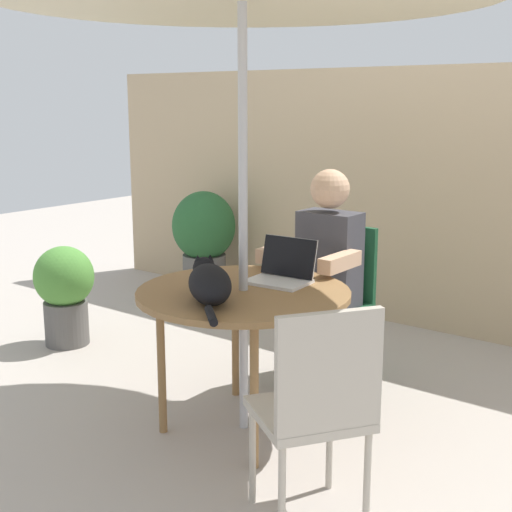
{
  "coord_description": "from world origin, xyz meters",
  "views": [
    {
      "loc": [
        2.05,
        -2.57,
        1.61
      ],
      "look_at": [
        0.0,
        0.1,
        0.87
      ],
      "focal_mm": 49.49,
      "sensor_mm": 36.0,
      "label": 1
    }
  ],
  "objects_px": {
    "chair_empty": "(318,401)",
    "potted_plant_near_fence": "(65,290)",
    "potted_plant_by_chair": "(204,238)",
    "person_seated": "(322,266)",
    "laptop": "(283,269)",
    "chair_occupied": "(336,289)",
    "cat": "(209,283)",
    "patio_table": "(243,301)"
  },
  "relations": [
    {
      "from": "chair_occupied",
      "to": "chair_empty",
      "type": "bearing_deg",
      "value": -61.35
    },
    {
      "from": "laptop",
      "to": "potted_plant_near_fence",
      "type": "distance_m",
      "value": 1.82
    },
    {
      "from": "chair_empty",
      "to": "person_seated",
      "type": "height_order",
      "value": "person_seated"
    },
    {
      "from": "chair_occupied",
      "to": "laptop",
      "type": "height_order",
      "value": "laptop"
    },
    {
      "from": "chair_occupied",
      "to": "potted_plant_by_chair",
      "type": "bearing_deg",
      "value": 155.22
    },
    {
      "from": "patio_table",
      "to": "person_seated",
      "type": "xyz_separation_m",
      "value": [
        0.0,
        0.71,
        0.04
      ]
    },
    {
      "from": "cat",
      "to": "potted_plant_by_chair",
      "type": "xyz_separation_m",
      "value": [
        -1.74,
        1.92,
        -0.29
      ]
    },
    {
      "from": "patio_table",
      "to": "laptop",
      "type": "xyz_separation_m",
      "value": [
        0.05,
        0.26,
        0.12
      ]
    },
    {
      "from": "chair_empty",
      "to": "potted_plant_near_fence",
      "type": "xyz_separation_m",
      "value": [
        -2.47,
        0.76,
        -0.15
      ]
    },
    {
      "from": "chair_empty",
      "to": "potted_plant_near_fence",
      "type": "bearing_deg",
      "value": 162.9
    },
    {
      "from": "person_seated",
      "to": "cat",
      "type": "distance_m",
      "value": 0.96
    },
    {
      "from": "cat",
      "to": "potted_plant_near_fence",
      "type": "relative_size",
      "value": 0.73
    },
    {
      "from": "chair_empty",
      "to": "person_seated",
      "type": "xyz_separation_m",
      "value": [
        -0.76,
        1.23,
        0.17
      ]
    },
    {
      "from": "patio_table",
      "to": "cat",
      "type": "height_order",
      "value": "cat"
    },
    {
      "from": "cat",
      "to": "potted_plant_by_chair",
      "type": "height_order",
      "value": "same"
    },
    {
      "from": "potted_plant_near_fence",
      "to": "potted_plant_by_chair",
      "type": "xyz_separation_m",
      "value": [
        -0.03,
        1.43,
        0.13
      ]
    },
    {
      "from": "chair_empty",
      "to": "potted_plant_by_chair",
      "type": "distance_m",
      "value": 3.33
    },
    {
      "from": "potted_plant_by_chair",
      "to": "patio_table",
      "type": "bearing_deg",
      "value": -43.84
    },
    {
      "from": "laptop",
      "to": "cat",
      "type": "relative_size",
      "value": 0.64
    },
    {
      "from": "chair_empty",
      "to": "potted_plant_near_fence",
      "type": "height_order",
      "value": "chair_empty"
    },
    {
      "from": "patio_table",
      "to": "person_seated",
      "type": "relative_size",
      "value": 0.84
    },
    {
      "from": "person_seated",
      "to": "potted_plant_near_fence",
      "type": "distance_m",
      "value": 1.81
    },
    {
      "from": "chair_empty",
      "to": "potted_plant_by_chair",
      "type": "height_order",
      "value": "chair_empty"
    },
    {
      "from": "chair_empty",
      "to": "patio_table",
      "type": "bearing_deg",
      "value": 145.85
    },
    {
      "from": "laptop",
      "to": "potted_plant_near_fence",
      "type": "xyz_separation_m",
      "value": [
        -1.77,
        -0.01,
        -0.4
      ]
    },
    {
      "from": "chair_empty",
      "to": "cat",
      "type": "xyz_separation_m",
      "value": [
        -0.76,
        0.27,
        0.27
      ]
    },
    {
      "from": "patio_table",
      "to": "person_seated",
      "type": "distance_m",
      "value": 0.71
    },
    {
      "from": "cat",
      "to": "laptop",
      "type": "bearing_deg",
      "value": 83.06
    },
    {
      "from": "cat",
      "to": "potted_plant_near_fence",
      "type": "bearing_deg",
      "value": 164.01
    },
    {
      "from": "chair_occupied",
      "to": "cat",
      "type": "bearing_deg",
      "value": -90.3
    },
    {
      "from": "person_seated",
      "to": "potted_plant_by_chair",
      "type": "distance_m",
      "value": 2.01
    },
    {
      "from": "cat",
      "to": "potted_plant_by_chair",
      "type": "relative_size",
      "value": 0.55
    },
    {
      "from": "chair_occupied",
      "to": "potted_plant_near_fence",
      "type": "height_order",
      "value": "chair_occupied"
    },
    {
      "from": "chair_empty",
      "to": "cat",
      "type": "height_order",
      "value": "chair_empty"
    },
    {
      "from": "chair_occupied",
      "to": "potted_plant_by_chair",
      "type": "height_order",
      "value": "chair_occupied"
    },
    {
      "from": "chair_occupied",
      "to": "laptop",
      "type": "bearing_deg",
      "value": -84.91
    },
    {
      "from": "cat",
      "to": "patio_table",
      "type": "bearing_deg",
      "value": 88.61
    },
    {
      "from": "chair_empty",
      "to": "cat",
      "type": "distance_m",
      "value": 0.85
    },
    {
      "from": "person_seated",
      "to": "cat",
      "type": "relative_size",
      "value": 2.52
    },
    {
      "from": "patio_table",
      "to": "chair_occupied",
      "type": "relative_size",
      "value": 1.15
    },
    {
      "from": "cat",
      "to": "potted_plant_by_chair",
      "type": "distance_m",
      "value": 2.61
    },
    {
      "from": "patio_table",
      "to": "chair_empty",
      "type": "xyz_separation_m",
      "value": [
        0.76,
        -0.51,
        -0.13
      ]
    }
  ]
}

